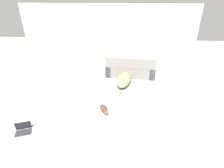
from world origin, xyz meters
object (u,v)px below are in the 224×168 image
cat (104,109)px  laptop_open (23,128)px  couch (130,69)px  dog (124,79)px

cat → laptop_open: bearing=-88.3°
couch → laptop_open: couch is taller
couch → dog: (-0.21, -0.68, -0.11)m
couch → cat: bearing=77.0°
couch → laptop_open: bearing=57.1°
couch → cat: couch is taller
dog → cat: 1.77m
cat → laptop_open: (-1.71, -0.90, 0.01)m
dog → laptop_open: bearing=147.5°
couch → laptop_open: (-2.41, -3.28, -0.19)m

